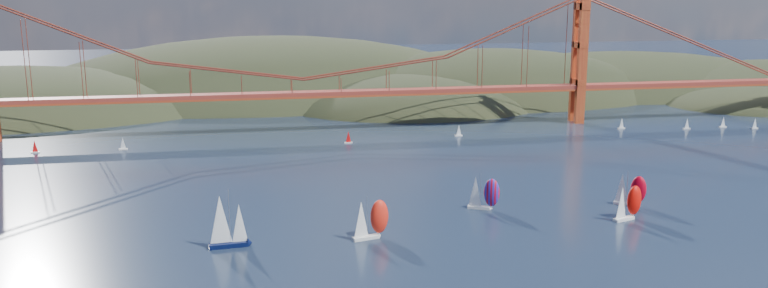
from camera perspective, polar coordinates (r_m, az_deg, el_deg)
headlands at (r=415.45m, az=-0.93°, el=2.10°), size 725.00×225.00×96.00m
bridge at (r=306.98m, az=-6.51°, el=6.83°), size 552.00×12.00×55.00m
sloop_navy at (r=178.86m, az=-11.95°, el=-5.81°), size 9.28×5.55×14.10m
racer_0 at (r=181.05m, az=-1.08°, el=-5.70°), size 9.56×5.59×10.72m
racer_1 at (r=205.22m, az=18.08°, el=-4.23°), size 9.06×5.68×10.13m
racer_2 at (r=218.61m, az=18.21°, el=-3.29°), size 8.48×7.06×9.75m
racer_rwb at (r=205.92m, az=7.55°, el=-3.69°), size 8.84×6.32×9.93m
distant_boat_2 at (r=299.22m, az=-25.07°, el=-0.18°), size 3.00×2.00×4.70m
distant_boat_3 at (r=292.51m, az=-19.28°, el=0.03°), size 3.00×2.00×4.70m
distant_boat_4 at (r=331.15m, az=17.66°, el=1.51°), size 3.00×2.00×4.70m
distant_boat_5 at (r=339.96m, az=22.09°, el=1.45°), size 3.00×2.00×4.70m
distant_boat_6 at (r=350.10m, az=24.43°, el=1.54°), size 3.00×2.00×4.70m
distant_boat_7 at (r=352.35m, az=26.41°, el=1.42°), size 3.00×2.00×4.70m
distant_boat_8 at (r=302.15m, az=5.72°, el=1.04°), size 3.00×2.00×4.70m
distant_boat_9 at (r=287.79m, az=-2.73°, el=0.52°), size 3.00×2.00×4.70m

